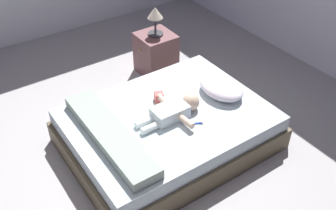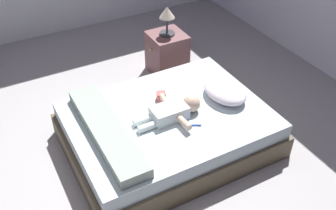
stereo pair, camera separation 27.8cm
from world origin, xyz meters
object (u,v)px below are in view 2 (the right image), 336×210
toothbrush (193,125)px  toy_block (161,96)px  lamp (167,16)px  pillow (225,90)px  bed (168,129)px  baby (174,111)px  nightstand (167,53)px

toothbrush → toy_block: bearing=-171.2°
lamp → toy_block: lamp is taller
pillow → toothbrush: 0.53m
bed → baby: baby is taller
baby → toothbrush: bearing=24.1°
bed → toothbrush: bearing=24.9°
baby → pillow: bearing=92.8°
nightstand → toothbrush: bearing=-19.4°
pillow → baby: size_ratio=0.76×
toothbrush → lamp: (-1.38, 0.48, 0.35)m
bed → toothbrush: (0.25, 0.12, 0.20)m
toothbrush → pillow: bearing=114.5°
baby → toothbrush: 0.22m
bed → toothbrush: toothbrush is taller
bed → lamp: (-1.13, 0.60, 0.55)m
pillow → lamp: (-1.16, 0.00, 0.28)m
toothbrush → bed: bearing=-155.1°
nightstand → toy_block: 1.08m
toy_block → pillow: bearing=66.2°
baby → toothbrush: size_ratio=4.28×
pillow → bed: bearing=-92.8°
baby → toothbrush: baby is taller
bed → pillow: 0.65m
toothbrush → lamp: bearing=160.6°
lamp → toy_block: size_ratio=3.17×
toothbrush → nightstand: bearing=160.6°
bed → baby: (0.06, 0.03, 0.25)m
bed → nightstand: size_ratio=3.66×
pillow → toothbrush: (0.22, -0.48, -0.07)m
toothbrush → lamp: 1.50m
baby → nightstand: bearing=154.3°
bed → pillow: bearing=87.2°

